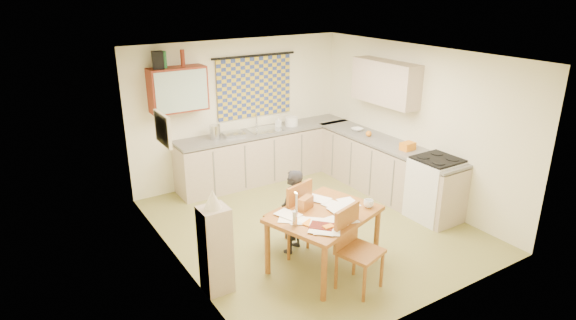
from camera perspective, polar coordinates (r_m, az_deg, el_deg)
floor at (r=7.23m, az=2.74°, el=-7.76°), size 4.00×4.50×0.02m
ceiling at (r=6.44m, az=3.12°, el=12.45°), size 4.00×4.50×0.02m
wall_back at (r=8.59m, az=-5.81°, el=5.81°), size 4.00×0.02×2.50m
wall_front at (r=5.18m, az=17.49°, el=-5.06°), size 4.00×0.02×2.50m
wall_left at (r=5.87m, az=-13.36°, el=-1.63°), size 0.02×4.50×2.50m
wall_right at (r=8.01m, az=14.80°, el=4.15°), size 0.02×4.50×2.50m
window_blind at (r=8.60m, az=-3.98°, el=8.61°), size 1.45×0.03×1.05m
curtain_rod at (r=8.49m, az=-4.01°, el=12.23°), size 1.60×0.04×0.04m
wall_cabinet at (r=7.87m, az=-12.91°, el=8.17°), size 0.90×0.34×0.70m
wall_cabinet_glass at (r=7.72m, az=-12.47°, el=7.96°), size 0.84×0.02×0.64m
upper_cabinet_right at (r=8.12m, az=11.47°, el=9.00°), size 0.34×1.30×0.70m
framed_print at (r=6.10m, az=-14.62°, el=3.57°), size 0.04×0.50×0.40m
print_canvas at (r=6.10m, az=-14.40°, el=3.61°), size 0.01×0.42×0.32m
counter_back at (r=8.72m, az=-2.63°, el=0.63°), size 3.30×0.62×0.92m
counter_right at (r=8.24m, az=11.34°, el=-0.97°), size 0.62×2.95×0.92m
stove at (r=7.55m, az=16.96°, el=-3.26°), size 0.62×0.62×0.97m
sink at (r=8.58m, az=-2.76°, el=3.30°), size 0.59×0.49×0.10m
tap at (r=8.65m, az=-3.76°, el=4.66°), size 0.03×0.03×0.28m
dish_rack at (r=8.29m, az=-6.49°, el=3.08°), size 0.39×0.34×0.06m
kettle at (r=8.13m, az=-8.66°, el=3.29°), size 0.23×0.23×0.24m
mixing_bowl at (r=8.83m, az=0.41°, el=4.62°), size 0.30×0.30×0.16m
soap_bottle at (r=8.74m, az=-1.17°, el=4.55°), size 0.14×0.15×0.19m
bowl at (r=8.60m, az=8.20°, el=3.60°), size 0.20×0.20×0.05m
orange_bag at (r=7.75m, az=14.00°, el=1.60°), size 0.23×0.17×0.12m
fruit_orange at (r=8.30m, az=9.54°, el=3.10°), size 0.10×0.10×0.10m
speaker at (r=7.70m, az=-15.18°, el=11.36°), size 0.20×0.23×0.26m
bottle_green at (r=7.73m, az=-14.44°, el=11.46°), size 0.09×0.09×0.26m
bottle_brown at (r=7.83m, az=-12.38°, el=11.72°), size 0.07×0.07×0.26m
dining_table at (r=6.09m, az=4.24°, el=-9.34°), size 1.51×1.31×0.75m
chair_far at (r=6.46m, az=0.05°, el=-8.12°), size 0.57×0.57×1.01m
chair_near at (r=5.78m, az=8.29°, el=-12.13°), size 0.56×0.56×0.99m
person at (r=6.32m, az=0.51°, el=-6.10°), size 0.66×0.64×1.15m
shelf_stand at (r=5.62m, az=-8.57°, el=-10.50°), size 0.32×0.30×1.06m
lampshade at (r=5.33m, az=-8.92°, el=-4.57°), size 0.20×0.20×0.22m
letter_rack at (r=5.96m, az=2.09°, el=-5.14°), size 0.24×0.18×0.16m
mug at (r=6.10m, az=9.53°, el=-5.11°), size 0.17×0.17×0.10m
magazine at (r=5.49m, az=3.80°, el=-8.33°), size 0.46×0.46×0.03m
book at (r=5.56m, az=2.57°, el=-7.95°), size 0.31×0.33×0.02m
orange_box at (r=5.54m, az=4.81°, el=-7.97°), size 0.12×0.08×0.04m
eyeglasses at (r=5.89m, az=7.90°, el=-6.44°), size 0.14×0.09×0.02m
candle_holder at (r=5.57m, az=0.84°, el=-6.92°), size 0.08×0.08×0.18m
candle at (r=5.49m, az=1.02°, el=-5.00°), size 0.03×0.03×0.22m
candle_flame at (r=5.43m, az=0.88°, el=-3.89°), size 0.02×0.02×0.02m
papers at (r=5.82m, az=4.15°, el=-6.57°), size 1.18×1.10×0.02m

